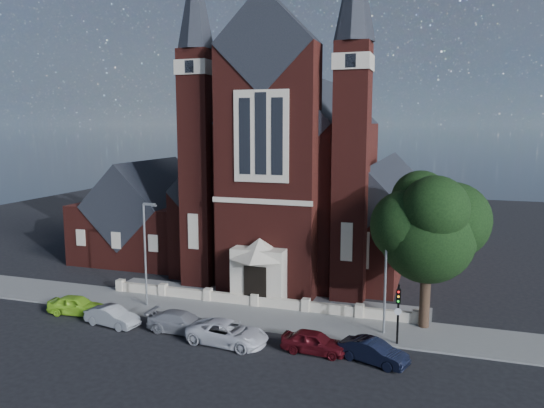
{
  "coord_description": "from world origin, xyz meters",
  "views": [
    {
      "loc": [
        13.3,
        -30.36,
        13.9
      ],
      "look_at": [
        -0.44,
        12.0,
        7.2
      ],
      "focal_mm": 35.0,
      "sensor_mm": 36.0,
      "label": 1
    }
  ],
  "objects_px": {
    "church": "(308,180)",
    "traffic_signal": "(398,307)",
    "car_silver_a": "(112,316)",
    "street_lamp_right": "(387,268)",
    "car_lime_van": "(76,305)",
    "car_navy": "(373,352)",
    "car_silver_b": "(182,322)",
    "street_lamp_left": "(146,248)",
    "parish_hall": "(149,219)",
    "street_tree": "(429,230)",
    "car_dark_red": "(314,342)",
    "car_white_suv": "(228,333)"
  },
  "relations": [
    {
      "from": "church",
      "to": "traffic_signal",
      "type": "bearing_deg",
      "value": -61.8
    },
    {
      "from": "church",
      "to": "car_silver_a",
      "type": "bearing_deg",
      "value": -109.47
    },
    {
      "from": "street_lamp_right",
      "to": "car_lime_van",
      "type": "distance_m",
      "value": 22.67
    },
    {
      "from": "car_lime_van",
      "to": "car_navy",
      "type": "distance_m",
      "value": 21.94
    },
    {
      "from": "car_silver_b",
      "to": "street_lamp_left",
      "type": "bearing_deg",
      "value": 52.42
    },
    {
      "from": "traffic_signal",
      "to": "car_silver_a",
      "type": "height_order",
      "value": "traffic_signal"
    },
    {
      "from": "church",
      "to": "parish_hall",
      "type": "xyz_separation_m",
      "value": [
        -16.0,
        -4.94,
        -4.17
      ]
    },
    {
      "from": "street_lamp_right",
      "to": "car_navy",
      "type": "relative_size",
      "value": 1.96
    },
    {
      "from": "street_tree",
      "to": "street_lamp_left",
      "type": "relative_size",
      "value": 1.32
    },
    {
      "from": "street_lamp_right",
      "to": "car_dark_red",
      "type": "relative_size",
      "value": 1.98
    },
    {
      "from": "street_lamp_left",
      "to": "car_dark_red",
      "type": "distance_m",
      "value": 15.27
    },
    {
      "from": "street_lamp_right",
      "to": "traffic_signal",
      "type": "xyz_separation_m",
      "value": [
        0.91,
        -1.57,
        -2.02
      ]
    },
    {
      "from": "church",
      "to": "street_tree",
      "type": "height_order",
      "value": "church"
    },
    {
      "from": "street_tree",
      "to": "car_lime_van",
      "type": "distance_m",
      "value": 25.85
    },
    {
      "from": "car_silver_b",
      "to": "parish_hall",
      "type": "bearing_deg",
      "value": 36.29
    },
    {
      "from": "car_silver_b",
      "to": "traffic_signal",
      "type": "bearing_deg",
      "value": -80.93
    },
    {
      "from": "parish_hall",
      "to": "street_lamp_right",
      "type": "distance_m",
      "value": 29.62
    },
    {
      "from": "car_navy",
      "to": "car_silver_b",
      "type": "bearing_deg",
      "value": 105.59
    },
    {
      "from": "street_lamp_left",
      "to": "car_silver_a",
      "type": "height_order",
      "value": "street_lamp_left"
    },
    {
      "from": "car_dark_red",
      "to": "car_navy",
      "type": "bearing_deg",
      "value": -91.13
    },
    {
      "from": "traffic_signal",
      "to": "car_white_suv",
      "type": "height_order",
      "value": "traffic_signal"
    },
    {
      "from": "street_lamp_left",
      "to": "car_navy",
      "type": "xyz_separation_m",
      "value": [
        17.78,
        -4.48,
        -3.92
      ]
    },
    {
      "from": "car_navy",
      "to": "church",
      "type": "bearing_deg",
      "value": 41.59
    },
    {
      "from": "church",
      "to": "car_navy",
      "type": "bearing_deg",
      "value": -67.14
    },
    {
      "from": "car_silver_b",
      "to": "car_navy",
      "type": "height_order",
      "value": "car_silver_b"
    },
    {
      "from": "street_lamp_left",
      "to": "street_lamp_right",
      "type": "bearing_deg",
      "value": 0.0
    },
    {
      "from": "parish_hall",
      "to": "street_lamp_left",
      "type": "height_order",
      "value": "parish_hall"
    },
    {
      "from": "car_silver_b",
      "to": "car_navy",
      "type": "relative_size",
      "value": 1.16
    },
    {
      "from": "street_tree",
      "to": "street_lamp_left",
      "type": "height_order",
      "value": "street_tree"
    },
    {
      "from": "car_dark_red",
      "to": "car_navy",
      "type": "relative_size",
      "value": 0.99
    },
    {
      "from": "traffic_signal",
      "to": "car_silver_b",
      "type": "relative_size",
      "value": 0.84
    },
    {
      "from": "parish_hall",
      "to": "car_lime_van",
      "type": "height_order",
      "value": "parish_hall"
    },
    {
      "from": "parish_hall",
      "to": "street_lamp_left",
      "type": "distance_m",
      "value": 16.18
    },
    {
      "from": "street_lamp_left",
      "to": "car_white_suv",
      "type": "xyz_separation_m",
      "value": [
        8.58,
        -4.63,
        -3.86
      ]
    },
    {
      "from": "car_dark_red",
      "to": "car_lime_van",
      "type": "bearing_deg",
      "value": 89.87
    },
    {
      "from": "church",
      "to": "car_silver_b",
      "type": "distance_m",
      "value": 24.11
    },
    {
      "from": "car_white_suv",
      "to": "car_navy",
      "type": "relative_size",
      "value": 1.29
    },
    {
      "from": "parish_hall",
      "to": "traffic_signal",
      "type": "height_order",
      "value": "parish_hall"
    },
    {
      "from": "car_white_suv",
      "to": "car_navy",
      "type": "height_order",
      "value": "car_white_suv"
    },
    {
      "from": "car_lime_van",
      "to": "car_dark_red",
      "type": "bearing_deg",
      "value": -99.12
    },
    {
      "from": "street_lamp_left",
      "to": "car_silver_b",
      "type": "xyz_separation_m",
      "value": [
        4.86,
        -3.77,
        -3.91
      ]
    },
    {
      "from": "street_lamp_left",
      "to": "street_lamp_right",
      "type": "xyz_separation_m",
      "value": [
        18.0,
        0.0,
        0.0
      ]
    },
    {
      "from": "street_lamp_right",
      "to": "traffic_signal",
      "type": "distance_m",
      "value": 2.71
    },
    {
      "from": "car_lime_van",
      "to": "car_silver_b",
      "type": "height_order",
      "value": "car_lime_van"
    },
    {
      "from": "traffic_signal",
      "to": "car_dark_red",
      "type": "xyz_separation_m",
      "value": [
        -4.76,
        -2.62,
        -1.89
      ]
    },
    {
      "from": "street_lamp_right",
      "to": "car_white_suv",
      "type": "xyz_separation_m",
      "value": [
        -9.42,
        -4.63,
        -3.86
      ]
    },
    {
      "from": "parish_hall",
      "to": "car_dark_red",
      "type": "xyz_separation_m",
      "value": [
        22.24,
        -18.2,
        -3.31
      ]
    },
    {
      "from": "car_lime_van",
      "to": "car_dark_red",
      "type": "relative_size",
      "value": 1.03
    },
    {
      "from": "car_white_suv",
      "to": "car_dark_red",
      "type": "bearing_deg",
      "value": -79.59
    },
    {
      "from": "church",
      "to": "traffic_signal",
      "type": "distance_m",
      "value": 23.94
    }
  ]
}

